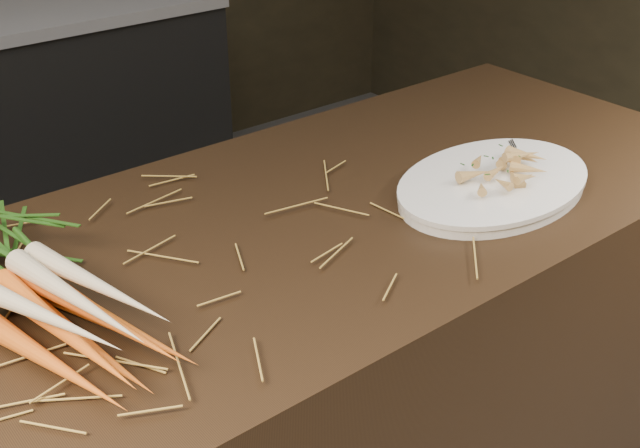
% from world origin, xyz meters
% --- Properties ---
extents(straw_bedding, '(1.40, 0.60, 0.02)m').
position_xyz_m(straw_bedding, '(0.00, 0.30, 0.91)').
color(straw_bedding, '#A5862C').
rests_on(straw_bedding, main_counter).
extents(root_veg_bunch, '(0.27, 0.58, 0.10)m').
position_xyz_m(root_veg_bunch, '(-0.12, 0.35, 0.95)').
color(root_veg_bunch, '#D05D1E').
rests_on(root_veg_bunch, main_counter).
extents(serving_platter, '(0.43, 0.31, 0.02)m').
position_xyz_m(serving_platter, '(0.66, 0.17, 0.91)').
color(serving_platter, white).
rests_on(serving_platter, main_counter).
extents(roasted_veg_heap, '(0.21, 0.16, 0.04)m').
position_xyz_m(roasted_veg_heap, '(0.66, 0.17, 0.94)').
color(roasted_veg_heap, '#B48446').
rests_on(roasted_veg_heap, serving_platter).
extents(serving_fork, '(0.11, 0.13, 0.00)m').
position_xyz_m(serving_fork, '(0.80, 0.16, 0.92)').
color(serving_fork, silver).
rests_on(serving_fork, serving_platter).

